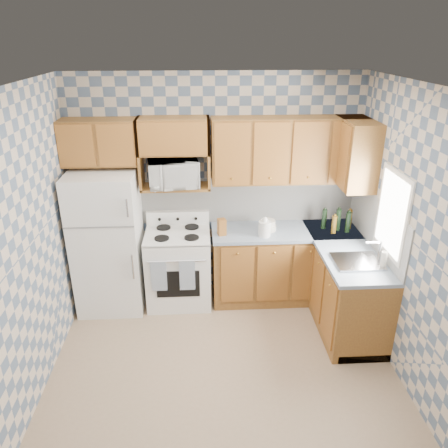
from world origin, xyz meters
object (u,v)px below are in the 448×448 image
at_px(electric_kettle, 265,229).
at_px(microwave, 173,173).
at_px(stove_body, 179,268).
at_px(refrigerator, 108,242).

bearing_deg(electric_kettle, microwave, 165.04).
bearing_deg(stove_body, microwave, 99.19).
bearing_deg(electric_kettle, refrigerator, 176.38).
bearing_deg(electric_kettle, stove_body, 172.12).
height_order(refrigerator, microwave, microwave).
bearing_deg(microwave, refrigerator, -176.58).
xyz_separation_m(stove_body, electric_kettle, (1.01, -0.14, 0.56)).
xyz_separation_m(refrigerator, microwave, (0.78, 0.16, 0.77)).
height_order(stove_body, microwave, microwave).
distance_m(stove_body, electric_kettle, 1.16).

